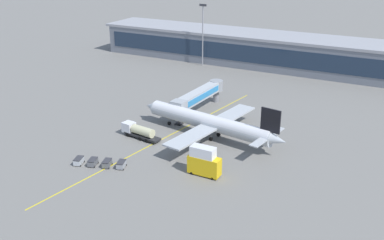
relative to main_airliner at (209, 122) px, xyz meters
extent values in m
plane|color=slate|center=(-7.06, -6.98, -3.95)|extent=(700.00, 700.00, 0.00)
cube|color=yellow|center=(-9.24, -4.98, -3.94)|extent=(12.10, 79.17, 0.01)
cube|color=slate|center=(5.08, 72.37, 1.65)|extent=(166.01, 20.17, 11.19)
cube|color=#1E2D42|center=(5.08, 62.23, 2.21)|extent=(161.03, 0.16, 6.27)
cube|color=#99999E|center=(5.08, 72.37, 7.75)|extent=(169.33, 20.58, 1.00)
cylinder|color=#B2B7BC|center=(-0.30, 0.05, -0.13)|extent=(34.57, 9.10, 3.63)
cylinder|color=silver|center=(-0.30, 0.05, 0.19)|extent=(33.87, 8.85, 3.48)
cone|color=#B2B7BC|center=(-18.55, 3.01, -0.13)|extent=(4.13, 3.98, 3.45)
cone|color=#B2B7BC|center=(18.13, -2.94, 0.23)|extent=(4.79, 3.74, 3.08)
cube|color=black|center=(16.21, -2.63, 4.40)|extent=(4.71, 1.11, 5.44)
cube|color=#B2B7BC|center=(15.13, -6.13, 0.41)|extent=(2.90, 6.05, 0.24)
cube|color=#B2B7BC|center=(16.30, 1.03, 0.41)|extent=(2.90, 6.05, 0.24)
cube|color=#B2B7BC|center=(-0.26, -9.12, -0.41)|extent=(7.06, 15.05, 0.40)
cube|color=#B2B7BC|center=(2.64, 8.74, -0.41)|extent=(7.06, 15.05, 0.40)
cylinder|color=#939399|center=(-0.83, -6.39, -1.70)|extent=(3.08, 2.42, 2.00)
cylinder|color=#939399|center=(1.23, 6.33, -1.70)|extent=(3.08, 2.42, 2.00)
cylinder|color=black|center=(-12.53, 2.04, -3.45)|extent=(1.05, 0.56, 1.00)
cylinder|color=slate|center=(-12.53, 2.04, -2.45)|extent=(0.20, 0.20, 2.00)
cylinder|color=black|center=(1.48, -1.90, -3.45)|extent=(1.05, 0.56, 1.00)
cylinder|color=slate|center=(1.48, -1.90, -2.45)|extent=(0.20, 0.20, 2.00)
cylinder|color=black|center=(2.01, 1.33, -3.45)|extent=(1.05, 0.56, 1.00)
cylinder|color=slate|center=(2.01, 1.33, -2.45)|extent=(0.20, 0.20, 2.00)
cube|color=#B2B7BC|center=(-9.99, 14.07, 1.17)|extent=(4.01, 21.07, 2.80)
cube|color=#2D84C6|center=(-9.94, 14.07, 1.17)|extent=(3.97, 17.73, 1.54)
cube|color=#9EA3A8|center=(-10.49, 3.61, 1.17)|extent=(3.75, 3.37, 2.94)
cylinder|color=#4C4C51|center=(-10.49, 3.61, -2.09)|extent=(0.70, 0.70, 3.71)
cube|color=#262628|center=(-10.49, 3.61, -3.80)|extent=(1.89, 1.89, 0.30)
cylinder|color=gray|center=(-9.48, 24.54, 1.17)|extent=(3.90, 3.90, 3.08)
cylinder|color=gray|center=(-9.48, 24.54, -2.09)|extent=(1.80, 1.80, 3.71)
cube|color=#232326|center=(-13.93, -8.57, -3.20)|extent=(10.25, 3.86, 0.50)
cube|color=silver|center=(-18.29, -7.96, -1.95)|extent=(3.12, 2.86, 2.50)
cube|color=black|center=(-19.54, -7.78, -1.45)|extent=(0.48, 2.30, 1.12)
cylinder|color=beige|center=(-13.65, -8.60, -1.85)|extent=(6.25, 3.01, 2.20)
cylinder|color=black|center=(-17.90, -9.21, -3.45)|extent=(1.04, 0.49, 1.00)
cylinder|color=black|center=(-17.57, -6.86, -3.45)|extent=(1.04, 0.49, 1.00)
cylinder|color=black|center=(-13.80, -9.78, -3.45)|extent=(1.04, 0.49, 1.00)
cylinder|color=black|center=(-13.47, -7.43, -3.45)|extent=(1.04, 0.49, 1.00)
cylinder|color=black|center=(-11.72, -10.07, -3.45)|extent=(1.04, 0.49, 1.00)
cylinder|color=black|center=(-11.39, -7.72, -3.45)|extent=(1.04, 0.49, 1.00)
cube|color=yellow|center=(7.53, -17.76, -1.75)|extent=(6.81, 2.54, 3.80)
cube|color=silver|center=(7.19, -17.76, 1.25)|extent=(5.11, 2.40, 2.20)
cylinder|color=black|center=(9.92, -16.65, -3.65)|extent=(0.60, 0.25, 0.60)
cylinder|color=black|center=(9.91, -18.90, -3.65)|extent=(0.60, 0.25, 0.60)
cylinder|color=black|center=(5.16, -16.62, -3.65)|extent=(0.60, 0.25, 0.60)
cylinder|color=black|center=(5.15, -18.87, -3.65)|extent=(0.60, 0.25, 0.60)
cube|color=#B2B7BC|center=(-18.61, -26.19, -3.22)|extent=(2.23, 2.94, 1.10)
cube|color=#333338|center=(-18.61, -26.19, -2.52)|extent=(2.28, 3.00, 0.10)
cylinder|color=black|center=(-19.65, -25.43, -3.77)|extent=(0.23, 0.38, 0.36)
cylinder|color=black|center=(-18.22, -24.97, -3.77)|extent=(0.23, 0.38, 0.36)
cylinder|color=black|center=(-19.00, -27.41, -3.77)|extent=(0.23, 0.38, 0.36)
cylinder|color=black|center=(-17.58, -26.95, -3.77)|extent=(0.23, 0.38, 0.36)
cube|color=#595B60|center=(-15.57, -25.20, -3.22)|extent=(2.23, 2.94, 1.10)
cube|color=#333338|center=(-15.57, -25.20, -2.52)|extent=(2.28, 3.00, 0.10)
cylinder|color=black|center=(-16.60, -24.44, -3.77)|extent=(0.23, 0.38, 0.36)
cylinder|color=black|center=(-15.18, -23.98, -3.77)|extent=(0.23, 0.38, 0.36)
cylinder|color=black|center=(-15.96, -26.42, -3.77)|extent=(0.23, 0.38, 0.36)
cylinder|color=black|center=(-14.53, -25.96, -3.77)|extent=(0.23, 0.38, 0.36)
cube|color=#595B60|center=(-12.53, -24.21, -3.22)|extent=(2.23, 2.94, 1.10)
cube|color=#333338|center=(-12.53, -24.21, -2.52)|extent=(2.28, 3.00, 0.10)
cylinder|color=black|center=(-13.56, -23.45, -3.77)|extent=(0.23, 0.38, 0.36)
cylinder|color=black|center=(-12.13, -22.99, -3.77)|extent=(0.23, 0.38, 0.36)
cylinder|color=black|center=(-12.92, -25.43, -3.77)|extent=(0.23, 0.38, 0.36)
cylinder|color=black|center=(-11.49, -24.97, -3.77)|extent=(0.23, 0.38, 0.36)
cube|color=gray|center=(-9.48, -23.22, -3.22)|extent=(2.23, 2.94, 1.10)
cube|color=#333338|center=(-9.48, -23.22, -2.52)|extent=(2.28, 3.00, 0.10)
cylinder|color=black|center=(-10.52, -22.46, -3.77)|extent=(0.23, 0.38, 0.36)
cylinder|color=black|center=(-9.09, -22.00, -3.77)|extent=(0.23, 0.38, 0.36)
cylinder|color=black|center=(-9.87, -24.44, -3.77)|extent=(0.23, 0.38, 0.36)
cylinder|color=black|center=(-8.45, -23.98, -3.77)|extent=(0.23, 0.38, 0.36)
cylinder|color=gray|center=(-31.97, 60.37, 7.40)|extent=(0.44, 0.44, 22.68)
cube|color=#333338|center=(-31.97, 60.37, 19.14)|extent=(2.80, 0.50, 0.80)
camera|label=1|loc=(42.92, -90.23, 40.71)|focal=41.36mm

